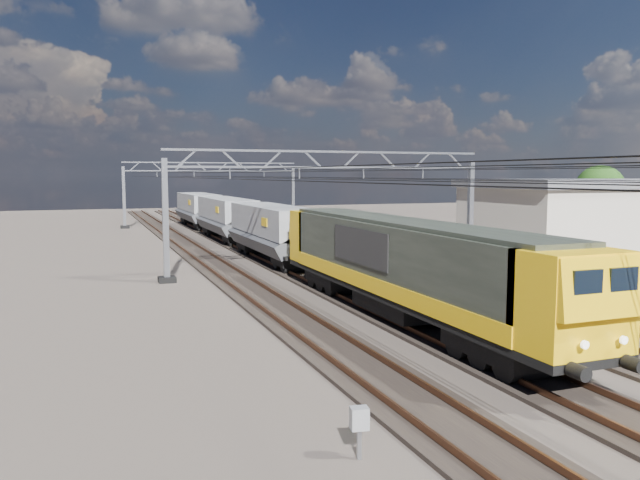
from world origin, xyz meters
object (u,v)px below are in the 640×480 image
object	(u,v)px
locomotive	(401,262)
tree_far	(604,192)
industrial_shed	(598,216)
hopper_wagon_lead	(273,228)
hopper_wagon_third	(198,207)
catenary_gantry_far	(212,191)
catenary_gantry_mid	(332,206)
hopper_wagon_mid	(226,215)
trackside_cabinet	(359,420)

from	to	relation	value
locomotive	tree_far	xyz separation A→B (m)	(32.32, 22.08, 1.86)
locomotive	industrial_shed	bearing A→B (deg)	30.77
industrial_shed	hopper_wagon_lead	bearing A→B (deg)	171.92
hopper_wagon_third	tree_far	bearing A→B (deg)	-36.62
catenary_gantry_far	hopper_wagon_lead	distance (m)	30.70
catenary_gantry_far	tree_far	world-z (taller)	catenary_gantry_far
catenary_gantry_mid	hopper_wagon_mid	xyz separation A→B (m)	(-2.00, 19.61, -1.67)
catenary_gantry_mid	hopper_wagon_lead	bearing A→B (deg)	110.30
catenary_gantry_far	hopper_wagon_third	bearing A→B (deg)	-132.38
locomotive	tree_far	bearing A→B (deg)	34.34
hopper_wagon_third	catenary_gantry_mid	bearing A→B (deg)	-86.61
catenary_gantry_mid	hopper_wagon_third	world-z (taller)	catenary_gantry_mid
hopper_wagon_mid	catenary_gantry_mid	bearing A→B (deg)	-84.17
hopper_wagon_mid	hopper_wagon_third	world-z (taller)	same
hopper_wagon_lead	catenary_gantry_mid	bearing A→B (deg)	-69.70
trackside_cabinet	tree_far	xyz separation A→B (m)	(38.80, 32.44, 3.37)
hopper_wagon_lead	tree_far	xyz separation A→B (m)	(32.32, 4.38, 1.95)
hopper_wagon_mid	tree_far	world-z (taller)	tree_far
trackside_cabinet	catenary_gantry_mid	bearing A→B (deg)	78.53
hopper_wagon_mid	industrial_shed	world-z (taller)	industrial_shed
industrial_shed	tree_far	xyz separation A→B (m)	(8.32, 7.79, 1.46)
hopper_wagon_lead	hopper_wagon_mid	xyz separation A→B (m)	(0.00, 14.20, 0.00)
hopper_wagon_third	trackside_cabinet	world-z (taller)	hopper_wagon_third
hopper_wagon_lead	tree_far	distance (m)	32.67
catenary_gantry_mid	catenary_gantry_far	world-z (taller)	same
locomotive	hopper_wagon_lead	size ratio (longest dim) A/B	1.62
catenary_gantry_far	locomotive	xyz separation A→B (m)	(-2.00, -48.29, -1.58)
locomotive	trackside_cabinet	bearing A→B (deg)	-122.02
hopper_wagon_third	trackside_cabinet	xyz separation A→B (m)	(-6.48, -56.46, -1.42)
catenary_gantry_far	industrial_shed	distance (m)	40.51
catenary_gantry_far	hopper_wagon_lead	xyz separation A→B (m)	(-2.00, -30.59, -1.67)
catenary_gantry_far	hopper_wagon_mid	distance (m)	16.60
industrial_shed	hopper_wagon_third	bearing A→B (deg)	127.04
locomotive	trackside_cabinet	size ratio (longest dim) A/B	19.44
hopper_wagon_lead	hopper_wagon_third	xyz separation A→B (m)	(0.00, 28.40, 0.00)
catenary_gantry_mid	locomotive	bearing A→B (deg)	-99.24
locomotive	hopper_wagon_mid	distance (m)	31.90
catenary_gantry_mid	locomotive	distance (m)	12.55
industrial_shed	trackside_cabinet	bearing A→B (deg)	-141.04
hopper_wagon_lead	industrial_shed	world-z (taller)	industrial_shed
hopper_wagon_lead	trackside_cabinet	size ratio (longest dim) A/B	11.97
tree_far	hopper_wagon_lead	bearing A→B (deg)	-172.28
catenary_gantry_far	locomotive	size ratio (longest dim) A/B	0.94
locomotive	hopper_wagon_third	bearing A→B (deg)	90.00
catenary_gantry_mid	trackside_cabinet	world-z (taller)	catenary_gantry_mid
tree_far	industrial_shed	bearing A→B (deg)	-136.87
hopper_wagon_lead	locomotive	bearing A→B (deg)	-90.00
hopper_wagon_mid	industrial_shed	size ratio (longest dim) A/B	0.70
catenary_gantry_far	trackside_cabinet	size ratio (longest dim) A/B	18.33
catenary_gantry_mid	hopper_wagon_third	bearing A→B (deg)	93.39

